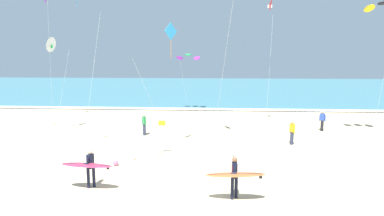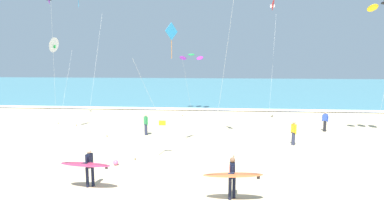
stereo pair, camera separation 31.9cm
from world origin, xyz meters
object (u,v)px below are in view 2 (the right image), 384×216
at_px(lifeguard_flag, 160,134).
at_px(bystander_blue_top, 325,121).
at_px(surfer_lead, 233,175).
at_px(surfer_trailing, 87,165).
at_px(kite_delta_ivory_outer, 53,45).
at_px(bystander_green_top, 146,124).
at_px(bystander_yellow_top, 294,133).
at_px(beach_ball, 116,163).
at_px(kite_delta_scarlet_close, 272,5).
at_px(kite_arc_emerald_extra, 191,57).
at_px(kite_diamond_cobalt_low, 170,37).

bearing_deg(lifeguard_flag, bystander_blue_top, 32.60).
height_order(surfer_lead, surfer_trailing, same).
distance_m(surfer_trailing, kite_delta_ivory_outer, 13.72).
height_order(bystander_blue_top, lifeguard_flag, lifeguard_flag).
relative_size(bystander_green_top, lifeguard_flag, 0.76).
relative_size(bystander_yellow_top, beach_ball, 5.68).
bearing_deg(kite_delta_scarlet_close, surfer_trailing, -123.83).
distance_m(surfer_lead, kite_delta_scarlet_close, 17.74).
distance_m(kite_delta_scarlet_close, bystander_blue_top, 9.98).
bearing_deg(kite_delta_scarlet_close, bystander_blue_top, -24.10).
bearing_deg(kite_delta_scarlet_close, kite_arc_emerald_extra, 133.88).
xyz_separation_m(surfer_lead, kite_arc_emerald_extra, (-3.69, 22.50, 4.72)).
height_order(kite_diamond_cobalt_low, kite_delta_scarlet_close, kite_delta_scarlet_close).
bearing_deg(lifeguard_flag, kite_diamond_cobalt_low, 67.12).
distance_m(bystander_blue_top, bystander_yellow_top, 5.46).
xyz_separation_m(kite_delta_ivory_outer, bystander_blue_top, (20.41, 1.97, -5.74)).
distance_m(bystander_yellow_top, lifeguard_flag, 8.75).
height_order(surfer_trailing, kite_delta_scarlet_close, kite_delta_scarlet_close).
distance_m(kite_arc_emerald_extra, beach_ball, 19.61).
bearing_deg(bystander_yellow_top, bystander_blue_top, 52.99).
bearing_deg(bystander_blue_top, beach_ball, -145.08).
xyz_separation_m(kite_diamond_cobalt_low, bystander_blue_top, (11.01, 6.20, -5.99)).
height_order(kite_delta_ivory_outer, kite_arc_emerald_extra, kite_delta_ivory_outer).
xyz_separation_m(surfer_trailing, beach_ball, (0.18, 3.15, -0.91)).
bearing_deg(kite_delta_ivory_outer, beach_ball, -46.91).
distance_m(bystander_yellow_top, beach_ball, 11.37).
bearing_deg(kite_diamond_cobalt_low, bystander_blue_top, 29.37).
bearing_deg(beach_ball, bystander_green_top, 89.98).
bearing_deg(bystander_green_top, kite_diamond_cobalt_low, -56.86).
relative_size(kite_delta_scarlet_close, kite_arc_emerald_extra, 1.70).
distance_m(surfer_trailing, bystander_yellow_top, 13.20).
distance_m(surfer_trailing, bystander_blue_top, 18.53).
height_order(surfer_trailing, bystander_blue_top, surfer_trailing).
distance_m(kite_delta_ivory_outer, kite_arc_emerald_extra, 14.54).
relative_size(surfer_lead, beach_ball, 8.31).
bearing_deg(kite_delta_ivory_outer, bystander_green_top, -3.93).
xyz_separation_m(surfer_trailing, bystander_green_top, (0.18, 10.10, -0.24)).
bearing_deg(bystander_yellow_top, kite_delta_ivory_outer, 172.04).
bearing_deg(kite_delta_scarlet_close, surfer_lead, -103.00).
bearing_deg(beach_ball, bystander_blue_top, 34.92).
bearing_deg(bystander_blue_top, kite_delta_scarlet_close, 155.90).
bearing_deg(bystander_yellow_top, kite_diamond_cobalt_low, -166.63).
height_order(bystander_green_top, bystander_yellow_top, same).
bearing_deg(bystander_blue_top, lifeguard_flag, -147.40).
xyz_separation_m(kite_delta_ivory_outer, lifeguard_flag, (8.92, -5.39, -5.29)).
bearing_deg(surfer_trailing, bystander_green_top, 88.99).
bearing_deg(kite_diamond_cobalt_low, beach_ball, -127.44).
distance_m(kite_delta_ivory_outer, bystander_green_top, 9.03).
height_order(surfer_lead, kite_delta_scarlet_close, kite_delta_scarlet_close).
bearing_deg(kite_delta_ivory_outer, bystander_blue_top, 5.50).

